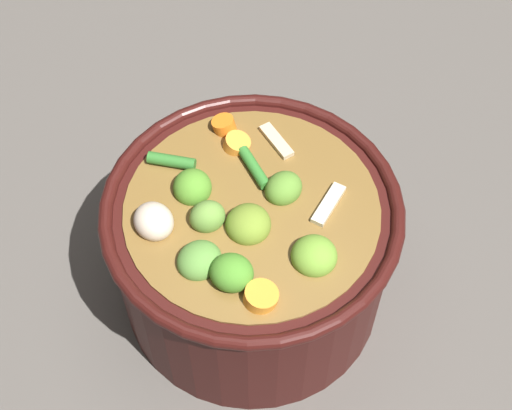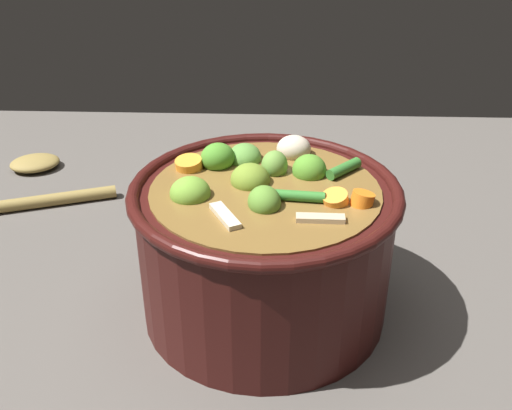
# 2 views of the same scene
# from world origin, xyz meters

# --- Properties ---
(ground_plane) EXTENTS (1.10, 1.10, 0.00)m
(ground_plane) POSITION_xyz_m (0.00, 0.00, 0.00)
(ground_plane) COLOR #514C47
(cooking_pot) EXTENTS (0.25, 0.25, 0.16)m
(cooking_pot) POSITION_xyz_m (0.00, 0.00, 0.07)
(cooking_pot) COLOR #38110F
(cooking_pot) RESTS_ON ground_plane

